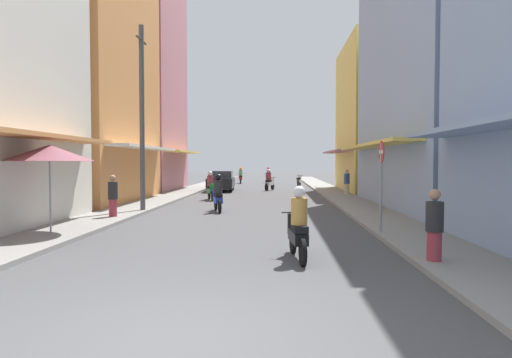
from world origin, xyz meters
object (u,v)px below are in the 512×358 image
motorbike_maroon (268,176)px  parked_car (221,181)px  motorbike_red (241,176)px  street_sign_no_entry (381,175)px  motorbike_silver (299,181)px  pedestrian_foreground (434,228)px  motorbike_white (270,181)px  vendor_umbrella (49,153)px  motorbike_black (298,227)px  motorbike_green (211,187)px  pedestrian_midway (113,197)px  motorbike_blue (218,195)px  pedestrian_crossing (347,183)px  utility_pole (142,118)px

motorbike_maroon → parked_car: size_ratio=0.43×
motorbike_red → street_sign_no_entry: street_sign_no_entry is taller
motorbike_silver → pedestrian_foreground: bearing=-87.5°
motorbike_maroon → motorbike_red: (-2.63, -1.38, 0.00)m
motorbike_white → vendor_umbrella: bearing=-105.8°
motorbike_black → parked_car: size_ratio=0.43×
motorbike_white → motorbike_green: (-3.06, -8.31, 0.00)m
motorbike_black → street_sign_no_entry: street_sign_no_entry is taller
pedestrian_midway → street_sign_no_entry: size_ratio=0.61×
motorbike_blue → motorbike_white: 14.06m
motorbike_green → vendor_umbrella: 12.36m
pedestrian_crossing → pedestrian_foreground: bearing=-93.6°
motorbike_blue → street_sign_no_entry: street_sign_no_entry is taller
motorbike_white → motorbike_red: same height
motorbike_silver → motorbike_maroon: 7.39m
motorbike_silver → motorbike_black: motorbike_black is taller
motorbike_blue → motorbike_white: (1.93, 13.92, 0.00)m
parked_car → utility_pole: 13.93m
motorbike_black → street_sign_no_entry: bearing=51.2°
motorbike_black → motorbike_silver: bearing=87.0°
pedestrian_crossing → vendor_umbrella: vendor_umbrella is taller
motorbike_white → motorbike_red: size_ratio=0.96×
motorbike_black → pedestrian_crossing: pedestrian_crossing is taller
motorbike_silver → pedestrian_crossing: 10.40m
motorbike_maroon → motorbike_black: 34.79m
motorbike_green → pedestrian_foreground: (6.69, -15.06, 0.06)m
motorbike_green → motorbike_red: 18.81m
motorbike_white → parked_car: size_ratio=0.41×
street_sign_no_entry → motorbike_silver: bearing=92.3°
motorbike_silver → parked_car: (-5.82, -5.94, 0.24)m
motorbike_blue → pedestrian_crossing: (6.70, 8.82, 0.11)m
motorbike_green → parked_car: 7.39m
pedestrian_foreground → motorbike_maroon: bearing=96.4°
utility_pole → motorbike_blue: bearing=9.2°
parked_car → utility_pole: size_ratio=0.55×
motorbike_blue → motorbike_silver: bearing=77.1°
motorbike_black → motorbike_red: same height
motorbike_silver → pedestrian_foreground: size_ratio=1.17×
motorbike_green → motorbike_silver: size_ratio=0.98×
motorbike_maroon → parked_car: motorbike_maroon is taller
motorbike_silver → utility_pole: (-7.34, -19.43, 3.36)m
motorbike_maroon → pedestrian_crossing: bearing=-73.3°
motorbike_black → pedestrian_crossing: size_ratio=1.11×
utility_pole → motorbike_black: bearing=-55.2°
street_sign_no_entry → motorbike_maroon: bearing=96.7°
motorbike_red → pedestrian_midway: pedestrian_midway is taller
motorbike_maroon → motorbike_red: 2.97m
motorbike_silver → pedestrian_crossing: bearing=-76.8°
pedestrian_foreground → pedestrian_crossing: bearing=86.4°
motorbike_silver → pedestrian_crossing: (2.37, -10.12, 0.31)m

